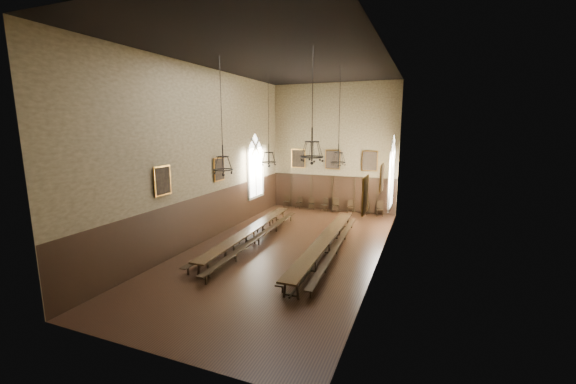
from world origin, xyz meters
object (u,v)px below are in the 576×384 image
Objects in this scene: table_right at (324,247)px; bench_left_inner at (259,239)px; chair_6 at (365,210)px; chandelier_back_right at (338,155)px; chandelier_front_left at (223,163)px; bench_left_outer at (239,239)px; chair_4 at (335,208)px; table_left at (250,236)px; chair_7 at (380,211)px; chandelier_back_left at (269,156)px; chair_5 at (350,209)px; chair_0 at (286,204)px; bench_right_inner at (317,246)px; chandelier_front_right at (312,150)px; chair_2 at (312,206)px; bench_right_outer at (337,248)px; chair_1 at (299,205)px; chair_3 at (324,207)px.

bench_left_inner is (-3.54, 0.11, -0.10)m from table_right.
chandelier_back_right reaches higher than chair_6.
bench_left_outer is at bearing 100.62° from chandelier_front_left.
table_left is at bearing -112.96° from chair_4.
chair_7 reaches higher than chair_4.
chandelier_back_left is at bearing -115.95° from chair_4.
chair_6 is (2.11, 0.11, 0.01)m from chair_4.
chandelier_back_left is at bearing 150.93° from table_right.
chair_5 is 1.07m from chair_6.
chandelier_back_right reaches higher than chair_0.
bench_right_inner is at bearing -28.52° from chandelier_back_left.
chair_0 is 13.21m from chandelier_front_right.
chair_2 is at bearing -7.04° from chair_0.
bench_right_outer is at bearing -82.13° from chair_4.
chair_0 is at bearing 129.89° from chandelier_back_right.
bench_left_outer is 10.61× the size of chair_2.
chandelier_front_left is (0.23, -10.62, 4.16)m from chair_1.
chair_3 is 2.92m from chair_6.
chair_0 reaches higher than bench_right_inner.
chair_4 reaches higher than chair_1.
chair_6 reaches higher than chair_2.
chair_6 is (2.92, 0.10, 0.02)m from chair_3.
bench_left_outer is at bearing -100.73° from chair_6.
chair_4 is at bearing -15.13° from chair_2.
chair_5 is (-0.58, 8.67, -0.13)m from table_right.
chair_4 is 0.97× the size of chair_6.
bench_right_inner is (3.58, 0.12, -0.10)m from table_left.
bench_left_inner is 9.44m from chair_6.
chair_1 reaches higher than table_left.
chair_5 is at bearing 95.48° from chandelier_back_right.
table_right is at bearing -1.86° from bench_left_inner.
chair_2 is at bearing 171.09° from chair_5.
chair_3 is (-2.95, 8.27, -0.01)m from bench_right_outer.
chair_6 is 0.23× the size of chandelier_front_right.
bench_left_outer is at bearing -79.64° from chair_1.
chair_1 is at bearing 167.46° from chair_2.
chandelier_front_left reaches higher than chair_4.
chair_0 is at bearing 122.13° from table_right.
bench_left_outer is 4.59m from chandelier_front_left.
chair_1 is at bearing 91.23° from chandelier_front_left.
bench_right_outer is 9.76× the size of chair_7.
bench_right_outer is 2.00× the size of chandelier_front_left.
chair_6 is 0.21× the size of chandelier_back_right.
chair_4 reaches higher than bench_right_outer.
chandelier_front_left is at bearing -89.56° from chair_0.
bench_right_inner is 1.01× the size of bench_right_outer.
table_right is at bearing 1.41° from bench_left_outer.
bench_left_inner is at bearing -177.71° from bench_right_outer.
bench_left_outer is at bearing -84.40° from chair_3.
chandelier_front_left is at bearing -93.73° from table_left.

